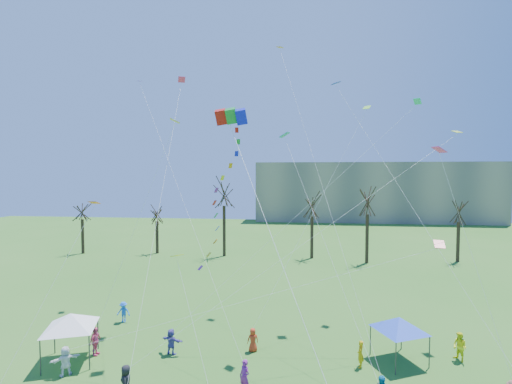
# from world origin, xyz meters

# --- Properties ---
(distant_building) EXTENTS (60.00, 14.00, 15.00)m
(distant_building) POSITION_xyz_m (22.00, 82.00, 7.50)
(distant_building) COLOR gray
(distant_building) RESTS_ON ground
(bare_tree_row) EXTENTS (69.32, 8.03, 11.54)m
(bare_tree_row) POSITION_xyz_m (4.30, 36.61, 7.03)
(bare_tree_row) COLOR black
(bare_tree_row) RESTS_ON ground
(big_box_kite) EXTENTS (4.07, 5.79, 16.77)m
(big_box_kite) POSITION_xyz_m (-1.53, 5.06, 10.55)
(big_box_kite) COLOR red
(big_box_kite) RESTS_ON ground
(canopy_tent_white) EXTENTS (3.89, 3.89, 3.11)m
(canopy_tent_white) POSITION_xyz_m (-12.00, 7.00, 2.63)
(canopy_tent_white) COLOR #3F3F44
(canopy_tent_white) RESTS_ON ground
(canopy_tent_blue) EXTENTS (3.49, 3.49, 2.87)m
(canopy_tent_blue) POSITION_xyz_m (8.79, 9.39, 2.43)
(canopy_tent_blue) COLOR #3F3F44
(canopy_tent_blue) RESTS_ON ground
(festival_crowd) EXTENTS (26.07, 13.97, 1.86)m
(festival_crowd) POSITION_xyz_m (-0.81, 5.55, 0.87)
(festival_crowd) COLOR red
(festival_crowd) RESTS_ON ground
(small_kites_aloft) EXTENTS (28.20, 19.92, 33.59)m
(small_kites_aloft) POSITION_xyz_m (1.67, 12.21, 14.09)
(small_kites_aloft) COLOR #FE5D0D
(small_kites_aloft) RESTS_ON ground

